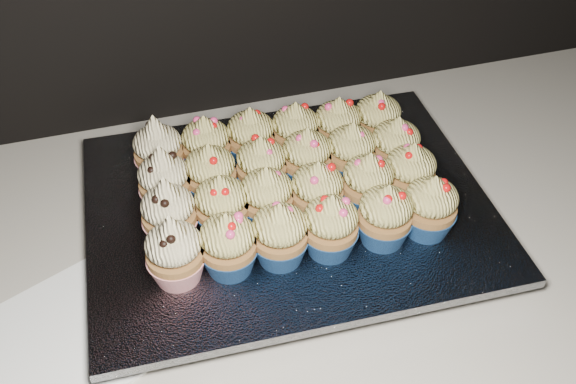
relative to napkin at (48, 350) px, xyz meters
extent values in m
cube|color=beige|center=(0.25, 0.08, -0.02)|extent=(2.44, 0.64, 0.04)
cube|color=white|center=(0.00, 0.00, 0.00)|extent=(0.23, 0.23, 0.00)
cube|color=black|center=(0.30, 0.11, 0.01)|extent=(0.46, 0.36, 0.02)
cube|color=silver|center=(0.30, 0.11, 0.03)|extent=(0.50, 0.40, 0.01)
cone|color=red|center=(0.15, 0.03, 0.05)|extent=(0.06, 0.06, 0.03)
ellipsoid|color=#FCE8B1|center=(0.15, 0.03, 0.09)|extent=(0.06, 0.06, 0.04)
cone|color=#FCE8B1|center=(0.15, 0.03, 0.11)|extent=(0.03, 0.03, 0.03)
cone|color=navy|center=(0.20, 0.03, 0.05)|extent=(0.06, 0.06, 0.03)
ellipsoid|color=#E0CF71|center=(0.20, 0.03, 0.09)|extent=(0.06, 0.06, 0.04)
cone|color=#E0CF71|center=(0.20, 0.03, 0.11)|extent=(0.03, 0.03, 0.02)
cone|color=navy|center=(0.26, 0.03, 0.05)|extent=(0.06, 0.06, 0.03)
ellipsoid|color=#E0CF71|center=(0.26, 0.03, 0.09)|extent=(0.06, 0.06, 0.04)
cone|color=#E0CF71|center=(0.26, 0.03, 0.11)|extent=(0.03, 0.03, 0.02)
cone|color=navy|center=(0.32, 0.02, 0.05)|extent=(0.06, 0.06, 0.03)
ellipsoid|color=#E0CF71|center=(0.32, 0.02, 0.09)|extent=(0.06, 0.06, 0.04)
cone|color=#E0CF71|center=(0.32, 0.02, 0.11)|extent=(0.03, 0.03, 0.02)
cone|color=navy|center=(0.38, 0.02, 0.05)|extent=(0.06, 0.06, 0.03)
ellipsoid|color=#E0CF71|center=(0.38, 0.02, 0.09)|extent=(0.06, 0.06, 0.04)
cone|color=#E0CF71|center=(0.38, 0.02, 0.11)|extent=(0.03, 0.03, 0.02)
cone|color=navy|center=(0.44, 0.02, 0.05)|extent=(0.06, 0.06, 0.03)
ellipsoid|color=#E0CF71|center=(0.44, 0.02, 0.09)|extent=(0.06, 0.06, 0.04)
cone|color=#E0CF71|center=(0.44, 0.02, 0.11)|extent=(0.03, 0.03, 0.02)
cone|color=red|center=(0.15, 0.09, 0.05)|extent=(0.06, 0.06, 0.03)
ellipsoid|color=#FCE8B1|center=(0.15, 0.09, 0.09)|extent=(0.06, 0.06, 0.04)
cone|color=#FCE8B1|center=(0.15, 0.09, 0.11)|extent=(0.03, 0.03, 0.03)
cone|color=navy|center=(0.21, 0.09, 0.05)|extent=(0.06, 0.06, 0.03)
ellipsoid|color=#E0CF71|center=(0.21, 0.09, 0.09)|extent=(0.06, 0.06, 0.04)
cone|color=#E0CF71|center=(0.21, 0.09, 0.11)|extent=(0.03, 0.03, 0.02)
cone|color=navy|center=(0.26, 0.09, 0.05)|extent=(0.06, 0.06, 0.03)
ellipsoid|color=#E0CF71|center=(0.26, 0.09, 0.09)|extent=(0.06, 0.06, 0.04)
cone|color=#E0CF71|center=(0.26, 0.09, 0.11)|extent=(0.03, 0.03, 0.02)
cone|color=navy|center=(0.32, 0.08, 0.05)|extent=(0.06, 0.06, 0.03)
ellipsoid|color=#E0CF71|center=(0.32, 0.08, 0.09)|extent=(0.06, 0.06, 0.04)
cone|color=#E0CF71|center=(0.32, 0.08, 0.11)|extent=(0.03, 0.03, 0.02)
cone|color=navy|center=(0.38, 0.08, 0.05)|extent=(0.06, 0.06, 0.03)
ellipsoid|color=#E0CF71|center=(0.38, 0.08, 0.09)|extent=(0.06, 0.06, 0.04)
cone|color=#E0CF71|center=(0.38, 0.08, 0.11)|extent=(0.03, 0.03, 0.02)
cone|color=navy|center=(0.44, 0.08, 0.05)|extent=(0.06, 0.06, 0.03)
ellipsoid|color=#E0CF71|center=(0.44, 0.08, 0.09)|extent=(0.06, 0.06, 0.04)
cone|color=#E0CF71|center=(0.44, 0.08, 0.11)|extent=(0.03, 0.03, 0.02)
cone|color=red|center=(0.15, 0.15, 0.05)|extent=(0.06, 0.06, 0.03)
ellipsoid|color=#FCE8B1|center=(0.15, 0.15, 0.09)|extent=(0.06, 0.06, 0.04)
cone|color=#FCE8B1|center=(0.15, 0.15, 0.11)|extent=(0.03, 0.03, 0.03)
cone|color=navy|center=(0.21, 0.15, 0.05)|extent=(0.06, 0.06, 0.03)
ellipsoid|color=#E0CF71|center=(0.21, 0.15, 0.09)|extent=(0.06, 0.06, 0.04)
cone|color=#E0CF71|center=(0.21, 0.15, 0.11)|extent=(0.03, 0.03, 0.02)
cone|color=navy|center=(0.27, 0.14, 0.05)|extent=(0.06, 0.06, 0.03)
ellipsoid|color=#E0CF71|center=(0.27, 0.14, 0.09)|extent=(0.06, 0.06, 0.04)
cone|color=#E0CF71|center=(0.27, 0.14, 0.11)|extent=(0.03, 0.03, 0.02)
cone|color=navy|center=(0.33, 0.14, 0.05)|extent=(0.06, 0.06, 0.03)
ellipsoid|color=#E0CF71|center=(0.33, 0.14, 0.09)|extent=(0.06, 0.06, 0.04)
cone|color=#E0CF71|center=(0.33, 0.14, 0.11)|extent=(0.03, 0.03, 0.02)
cone|color=navy|center=(0.38, 0.14, 0.05)|extent=(0.06, 0.06, 0.03)
ellipsoid|color=#E0CF71|center=(0.38, 0.14, 0.09)|extent=(0.06, 0.06, 0.04)
cone|color=#E0CF71|center=(0.38, 0.14, 0.11)|extent=(0.03, 0.03, 0.02)
cone|color=navy|center=(0.44, 0.13, 0.05)|extent=(0.06, 0.06, 0.03)
ellipsoid|color=#E0CF71|center=(0.44, 0.13, 0.09)|extent=(0.06, 0.06, 0.04)
cone|color=#E0CF71|center=(0.44, 0.13, 0.11)|extent=(0.03, 0.03, 0.02)
cone|color=red|center=(0.15, 0.21, 0.05)|extent=(0.06, 0.06, 0.03)
ellipsoid|color=#FCE8B1|center=(0.15, 0.21, 0.09)|extent=(0.06, 0.06, 0.04)
cone|color=#FCE8B1|center=(0.15, 0.21, 0.11)|extent=(0.03, 0.03, 0.03)
cone|color=navy|center=(0.21, 0.20, 0.05)|extent=(0.06, 0.06, 0.03)
ellipsoid|color=#E0CF71|center=(0.21, 0.20, 0.09)|extent=(0.06, 0.06, 0.04)
cone|color=#E0CF71|center=(0.21, 0.20, 0.11)|extent=(0.03, 0.03, 0.02)
cone|color=navy|center=(0.27, 0.20, 0.05)|extent=(0.06, 0.06, 0.03)
ellipsoid|color=#E0CF71|center=(0.27, 0.20, 0.09)|extent=(0.06, 0.06, 0.04)
cone|color=#E0CF71|center=(0.27, 0.20, 0.11)|extent=(0.03, 0.03, 0.02)
cone|color=navy|center=(0.33, 0.20, 0.05)|extent=(0.06, 0.06, 0.03)
ellipsoid|color=#E0CF71|center=(0.33, 0.20, 0.09)|extent=(0.06, 0.06, 0.04)
cone|color=#E0CF71|center=(0.33, 0.20, 0.11)|extent=(0.03, 0.03, 0.02)
cone|color=navy|center=(0.39, 0.19, 0.05)|extent=(0.06, 0.06, 0.03)
ellipsoid|color=#E0CF71|center=(0.39, 0.19, 0.09)|extent=(0.06, 0.06, 0.04)
cone|color=#E0CF71|center=(0.39, 0.19, 0.11)|extent=(0.03, 0.03, 0.02)
cone|color=navy|center=(0.44, 0.19, 0.05)|extent=(0.06, 0.06, 0.03)
ellipsoid|color=#E0CF71|center=(0.44, 0.19, 0.09)|extent=(0.06, 0.06, 0.04)
cone|color=#E0CF71|center=(0.44, 0.19, 0.11)|extent=(0.03, 0.03, 0.02)
camera|label=1|loc=(0.13, -0.44, 0.58)|focal=40.00mm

